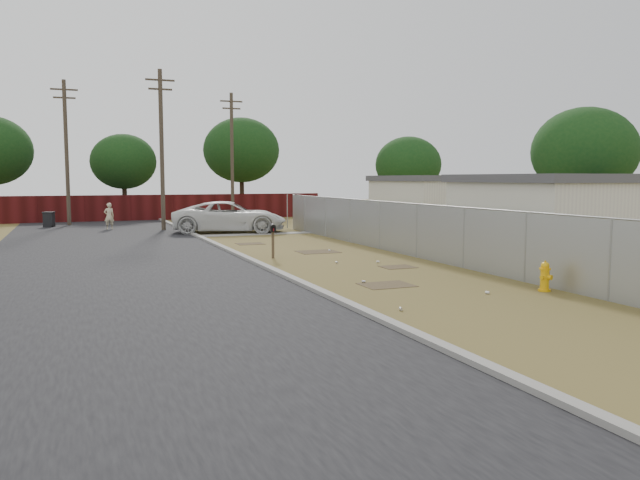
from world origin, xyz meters
name	(u,v)px	position (x,y,z in m)	size (l,w,h in m)	color
ground	(341,261)	(0.00, 0.00, 0.00)	(120.00, 120.00, 0.00)	brown
street	(125,246)	(-6.76, 8.05, 0.02)	(15.10, 60.00, 0.12)	black
chainlink_fence	(404,234)	(3.12, 1.03, 0.80)	(0.10, 27.06, 2.02)	gray
privacy_fence	(116,208)	(-6.00, 25.00, 0.90)	(30.00, 0.12, 1.80)	#470F10
utility_poles	(157,151)	(-3.67, 20.67, 4.69)	(12.60, 8.24, 9.00)	#4A3E31
houses	(507,209)	(9.70, 3.13, 1.56)	(9.30, 17.24, 3.10)	beige
horizon_trees	(217,154)	(0.84, 23.56, 4.63)	(33.32, 31.94, 7.78)	#302215
fire_hydrant	(545,277)	(2.61, -7.36, 0.38)	(0.42, 0.42, 0.81)	#ECAC0C
mailbox	(273,231)	(-1.96, 1.78, 1.00)	(0.29, 0.56, 1.27)	brown
pickup_truck	(230,217)	(-0.83, 13.22, 0.85)	(2.83, 6.14, 1.71)	silver
pedestrian	(109,216)	(-6.84, 17.63, 0.77)	(0.56, 0.37, 1.54)	beige
trash_bin	(49,219)	(-10.13, 20.82, 0.48)	(0.75, 0.81, 0.94)	black
scattered_litter	(375,272)	(-0.13, -2.98, 0.04)	(3.26, 11.25, 0.07)	silver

